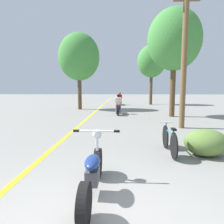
% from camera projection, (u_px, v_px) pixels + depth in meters
% --- Properties ---
extents(lane_stripe_center, '(0.14, 48.00, 0.01)m').
position_uv_depth(lane_stripe_center, '(95.00, 111.00, 15.22)').
color(lane_stripe_center, yellow).
rests_on(lane_stripe_center, ground).
extents(utility_pole, '(1.10, 0.24, 5.98)m').
position_uv_depth(utility_pole, '(184.00, 57.00, 8.48)').
color(utility_pole, brown).
rests_on(utility_pole, ground).
extents(roadside_tree_right_near, '(3.20, 2.88, 6.50)m').
position_uv_depth(roadside_tree_right_near, '(174.00, 40.00, 11.92)').
color(roadside_tree_right_near, '#513A23').
rests_on(roadside_tree_right_near, ground).
extents(roadside_tree_right_far, '(3.01, 2.71, 6.40)m').
position_uv_depth(roadside_tree_right_far, '(152.00, 61.00, 21.35)').
color(roadside_tree_right_far, '#513A23').
rests_on(roadside_tree_right_far, ground).
extents(roadside_tree_left, '(3.36, 3.02, 6.26)m').
position_uv_depth(roadside_tree_left, '(79.00, 57.00, 16.33)').
color(roadside_tree_left, '#513A23').
rests_on(roadside_tree_left, ground).
extents(roadside_bush, '(1.10, 0.88, 0.70)m').
position_uv_depth(roadside_bush, '(206.00, 142.00, 5.13)').
color(roadside_bush, '#5B7A38').
rests_on(roadside_bush, ground).
extents(motorcycle_foreground, '(0.86, 2.01, 0.97)m').
position_uv_depth(motorcycle_foreground, '(93.00, 172.00, 3.25)').
color(motorcycle_foreground, black).
rests_on(motorcycle_foreground, ground).
extents(motorcycle_rider_lead, '(0.50, 2.17, 1.37)m').
position_uv_depth(motorcycle_rider_lead, '(118.00, 107.00, 13.58)').
color(motorcycle_rider_lead, black).
rests_on(motorcycle_rider_lead, ground).
extents(motorcycle_rider_far, '(0.50, 2.12, 1.34)m').
position_uv_depth(motorcycle_rider_far, '(120.00, 100.00, 21.36)').
color(motorcycle_rider_far, black).
rests_on(motorcycle_rider_far, ground).
extents(bicycle_parked, '(0.44, 1.62, 0.78)m').
position_uv_depth(bicycle_parked, '(169.00, 140.00, 5.35)').
color(bicycle_parked, black).
rests_on(bicycle_parked, ground).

